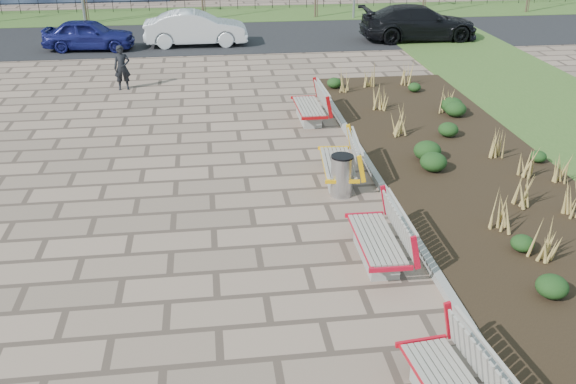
{
  "coord_description": "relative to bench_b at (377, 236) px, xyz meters",
  "views": [
    {
      "loc": [
        0.04,
        -8.35,
        6.34
      ],
      "look_at": [
        1.5,
        3.0,
        0.9
      ],
      "focal_mm": 40.0,
      "sensor_mm": 36.0,
      "label": 1
    }
  ],
  "objects": [
    {
      "name": "planting_bed",
      "position": [
        3.25,
        3.26,
        -0.45
      ],
      "size": [
        4.5,
        18.0,
        0.1
      ],
      "primitive_type": "cube",
      "color": "black",
      "rests_on": "ground"
    },
    {
      "name": "pedestrian",
      "position": [
        -5.84,
        12.14,
        0.26
      ],
      "size": [
        0.58,
        0.4,
        1.52
      ],
      "primitive_type": "imported",
      "rotation": [
        0.0,
        0.0,
        0.08
      ],
      "color": "black",
      "rests_on": "ground"
    },
    {
      "name": "ground",
      "position": [
        -3.0,
        -1.74,
        -0.5
      ],
      "size": [
        120.0,
        120.0,
        0.0
      ],
      "primitive_type": "plane",
      "color": "#846B5A",
      "rests_on": "ground"
    },
    {
      "name": "bench_d",
      "position": [
        0.0,
        8.05,
        0.0
      ],
      "size": [
        0.93,
        2.11,
        1.0
      ],
      "primitive_type": null,
      "rotation": [
        0.0,
        0.0,
        0.01
      ],
      "color": "#A70B0F",
      "rests_on": "ground"
    },
    {
      "name": "bench_c",
      "position": [
        0.0,
        3.67,
        0.0
      ],
      "size": [
        1.09,
        2.17,
        1.0
      ],
      "primitive_type": null,
      "rotation": [
        0.0,
        0.0,
        -0.09
      ],
      "color": "#FFB50D",
      "rests_on": "ground"
    },
    {
      "name": "car_black",
      "position": [
        6.73,
        18.56,
        0.29
      ],
      "size": [
        5.34,
        2.17,
        1.55
      ],
      "primitive_type": "imported",
      "rotation": [
        0.0,
        0.0,
        1.57
      ],
      "color": "black",
      "rests_on": "road"
    },
    {
      "name": "car_silver",
      "position": [
        -3.34,
        18.74,
        0.26
      ],
      "size": [
        4.49,
        1.58,
        1.48
      ],
      "primitive_type": "imported",
      "rotation": [
        0.0,
        0.0,
        1.57
      ],
      "color": "silver",
      "rests_on": "road"
    },
    {
      "name": "planting_curb",
      "position": [
        0.92,
        3.26,
        -0.42
      ],
      "size": [
        0.16,
        18.0,
        0.15
      ],
      "primitive_type": "cube",
      "color": "gray",
      "rests_on": "ground"
    },
    {
      "name": "bench_b",
      "position": [
        0.0,
        0.0,
        0.0
      ],
      "size": [
        0.92,
        2.11,
        1.0
      ],
      "primitive_type": null,
      "rotation": [
        0.0,
        0.0,
        -0.01
      ],
      "color": "red",
      "rests_on": "ground"
    },
    {
      "name": "road",
      "position": [
        -3.0,
        20.26,
        -0.49
      ],
      "size": [
        80.0,
        7.0,
        0.02
      ],
      "primitive_type": "cube",
      "color": "black",
      "rests_on": "ground"
    },
    {
      "name": "car_blue",
      "position": [
        -7.89,
        18.43,
        0.17
      ],
      "size": [
        3.93,
        1.87,
        1.3
      ],
      "primitive_type": "imported",
      "rotation": [
        0.0,
        0.0,
        1.48
      ],
      "color": "navy",
      "rests_on": "road"
    },
    {
      "name": "grass_verge_far",
      "position": [
        -3.0,
        26.26,
        -0.48
      ],
      "size": [
        80.0,
        5.0,
        0.04
      ],
      "primitive_type": "cube",
      "color": "#33511E",
      "rests_on": "ground"
    },
    {
      "name": "litter_bin",
      "position": [
        -0.08,
        2.82,
        -0.02
      ],
      "size": [
        0.49,
        0.49,
        0.95
      ],
      "primitive_type": "cylinder",
      "color": "#B2B2B7",
      "rests_on": "ground"
    }
  ]
}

